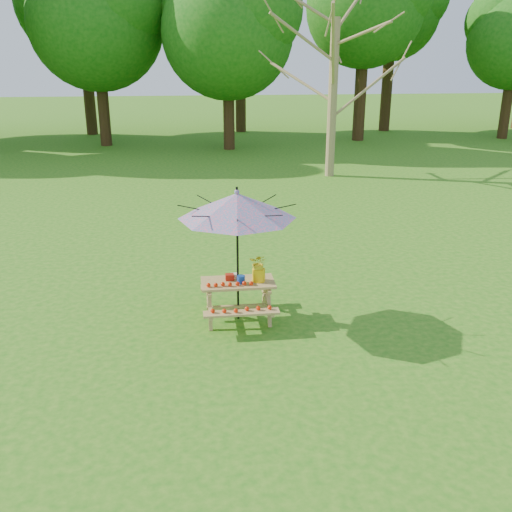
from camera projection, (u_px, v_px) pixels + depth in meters
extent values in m
plane|color=#237015|center=(126.00, 425.00, 6.82)|extent=(120.00, 120.00, 0.00)
cylinder|color=olive|center=(332.00, 100.00, 20.07)|extent=(0.39, 0.39, 5.41)
cube|color=#A5834A|center=(238.00, 283.00, 9.36)|extent=(1.20, 0.62, 0.04)
cube|color=#A5834A|center=(241.00, 313.00, 8.94)|extent=(1.20, 0.22, 0.04)
cube|color=#A5834A|center=(235.00, 286.00, 9.97)|extent=(1.20, 0.22, 0.04)
cylinder|color=black|center=(238.00, 255.00, 9.20)|extent=(0.04, 0.04, 2.25)
cone|color=#2083B8|center=(237.00, 206.00, 8.93)|extent=(2.04, 2.04, 0.40)
sphere|color=#2083B8|center=(237.00, 192.00, 8.86)|extent=(0.08, 0.08, 0.08)
cube|color=#A81C0D|center=(230.00, 277.00, 9.41)|extent=(0.14, 0.12, 0.10)
cylinder|color=#13399C|center=(241.00, 280.00, 9.26)|extent=(0.13, 0.13, 0.13)
cube|color=white|center=(234.00, 276.00, 9.50)|extent=(0.13, 0.13, 0.07)
cylinder|color=yellow|center=(259.00, 275.00, 9.34)|extent=(0.21, 0.21, 0.21)
imported|color=gold|center=(259.00, 263.00, 9.27)|extent=(0.36, 0.34, 0.32)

